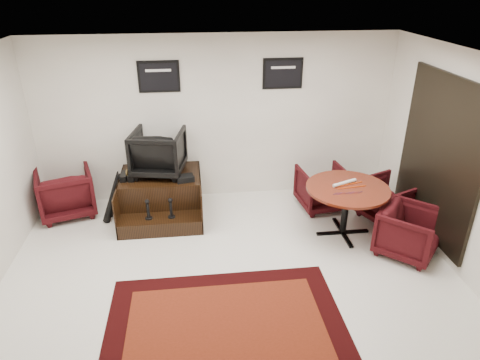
% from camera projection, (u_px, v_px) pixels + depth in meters
% --- Properties ---
extents(ground, '(6.00, 6.00, 0.00)m').
position_uv_depth(ground, '(232.00, 281.00, 5.57)').
color(ground, white).
rests_on(ground, ground).
extents(room_shell, '(6.02, 5.02, 2.81)m').
position_uv_depth(room_shell, '(265.00, 149.00, 4.95)').
color(room_shell, white).
rests_on(room_shell, ground).
extents(area_rug, '(2.72, 2.04, 0.01)m').
position_uv_depth(area_rug, '(227.00, 331.00, 4.79)').
color(area_rug, black).
rests_on(area_rug, ground).
extents(shine_podium, '(1.30, 1.34, 0.67)m').
position_uv_depth(shine_podium, '(162.00, 196.00, 7.05)').
color(shine_podium, black).
rests_on(shine_podium, ground).
extents(shine_chair, '(0.91, 0.87, 0.81)m').
position_uv_depth(shine_chair, '(158.00, 150.00, 6.84)').
color(shine_chair, black).
rests_on(shine_chair, shine_podium).
extents(shoes_pair, '(0.23, 0.28, 0.10)m').
position_uv_depth(shoes_pair, '(128.00, 176.00, 6.78)').
color(shoes_pair, black).
rests_on(shoes_pair, shine_podium).
extents(polish_kit, '(0.30, 0.23, 0.09)m').
position_uv_depth(polish_kit, '(185.00, 178.00, 6.72)').
color(polish_kit, black).
rests_on(polish_kit, shine_podium).
extents(umbrella_black, '(0.34, 0.13, 0.92)m').
position_uv_depth(umbrella_black, '(112.00, 196.00, 6.72)').
color(umbrella_black, black).
rests_on(umbrella_black, ground).
extents(umbrella_hooked, '(0.30, 0.11, 0.80)m').
position_uv_depth(umbrella_hooked, '(114.00, 195.00, 6.90)').
color(umbrella_hooked, black).
rests_on(umbrella_hooked, ground).
extents(armchair_side, '(1.03, 1.00, 0.86)m').
position_uv_depth(armchair_side, '(65.00, 190.00, 6.98)').
color(armchair_side, black).
rests_on(armchair_side, ground).
extents(meeting_table, '(1.22, 1.22, 0.80)m').
position_uv_depth(meeting_table, '(347.00, 193.00, 6.30)').
color(meeting_table, '#411709').
rests_on(meeting_table, ground).
extents(table_chair_back, '(0.83, 0.79, 0.78)m').
position_uv_depth(table_chair_back, '(322.00, 186.00, 7.20)').
color(table_chair_back, black).
rests_on(table_chair_back, ground).
extents(table_chair_window, '(0.93, 0.95, 0.76)m').
position_uv_depth(table_chair_window, '(388.00, 198.00, 6.84)').
color(table_chair_window, black).
rests_on(table_chair_window, ground).
extents(table_chair_corner, '(1.04, 1.04, 0.78)m').
position_uv_depth(table_chair_corner, '(409.00, 230.00, 5.97)').
color(table_chair_corner, black).
rests_on(table_chair_corner, ground).
extents(paper_roll, '(0.41, 0.21, 0.05)m').
position_uv_depth(paper_roll, '(345.00, 183.00, 6.34)').
color(paper_roll, silver).
rests_on(paper_roll, meeting_table).
extents(table_clutter, '(0.57, 0.36, 0.01)m').
position_uv_depth(table_clutter, '(350.00, 187.00, 6.24)').
color(table_clutter, '#D8410C').
rests_on(table_clutter, meeting_table).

